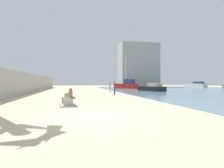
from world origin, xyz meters
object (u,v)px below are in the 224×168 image
bench_far (69,96)px  boat_far_right (127,85)px  person_walking (115,86)px  boat_outer (196,85)px  person_standing (110,87)px  boat_mid_bay (152,88)px  bench_near (68,102)px

bench_far → boat_far_right: bearing=61.0°
person_walking → boat_outer: size_ratio=0.22×
person_standing → boat_mid_bay: 8.49m
person_standing → boat_far_right: 16.70m
person_standing → boat_mid_bay: size_ratio=0.30×
boat_outer → boat_mid_bay: bearing=-140.0°
boat_far_right → boat_mid_bay: 12.59m
person_standing → bench_near: bearing=-112.0°
boat_far_right → boat_mid_bay: boat_far_right is taller
person_walking → person_standing: size_ratio=1.14×
bench_near → person_walking: person_walking is taller
bench_near → boat_mid_bay: (14.05, 17.13, 0.34)m
bench_near → boat_far_right: 32.50m
boat_far_right → bench_near: bearing=-114.0°
person_walking → boat_mid_bay: 11.11m
bench_near → boat_far_right: boat_far_right is taller
bench_far → boat_mid_bay: size_ratio=0.42×
boat_outer → person_walking: bearing=-139.9°
boat_far_right → boat_mid_bay: bearing=-86.2°
boat_outer → boat_mid_bay: size_ratio=1.52×
bench_near → boat_outer: (37.57, 36.88, 0.48)m
person_standing → person_walking: bearing=-94.2°
bench_far → boat_far_right: size_ratio=0.28×
bench_near → person_walking: bearing=60.7°
bench_near → boat_mid_bay: size_ratio=0.42×
person_walking → bench_far: bearing=-143.7°
person_walking → boat_outer: bearing=40.1°
bench_near → bench_far: size_ratio=1.01×
person_walking → person_standing: (0.35, 4.71, -0.15)m
bench_far → boat_far_right: 27.32m
bench_near → bench_far: 5.80m
bench_far → person_standing: 10.70m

